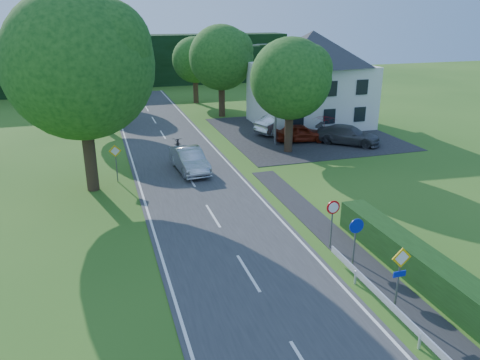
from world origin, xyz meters
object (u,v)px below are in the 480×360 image
object	(u,v)px
moving_car	(190,160)
parked_car_red	(301,133)
streetlight	(275,90)
parked_car_silver_a	(282,124)
parked_car_grey	(348,135)
motorcycle	(178,143)
parasol	(324,127)

from	to	relation	value
moving_car	parked_car_red	world-z (taller)	moving_car
streetlight	moving_car	bearing A→B (deg)	-150.35
moving_car	parked_car_silver_a	bearing A→B (deg)	34.23
moving_car	parked_car_grey	size ratio (longest dim) A/B	0.94
streetlight	parked_car_silver_a	world-z (taller)	streetlight
moving_car	motorcycle	bearing A→B (deg)	84.26
parked_car_red	parasol	size ratio (longest dim) A/B	2.00
parasol	parked_car_silver_a	bearing A→B (deg)	136.66
streetlight	parasol	xyz separation A→B (m)	(4.94, 0.87, -3.47)
motorcycle	parked_car_silver_a	distance (m)	10.16
parked_car_grey	streetlight	bearing A→B (deg)	118.16
streetlight	parked_car_red	bearing A→B (deg)	8.21
parasol	parked_car_grey	bearing A→B (deg)	-66.53
motorcycle	parasol	bearing A→B (deg)	13.59
parked_car_grey	parasol	world-z (taller)	parasol
parasol	streetlight	bearing A→B (deg)	-170.06
streetlight	parked_car_grey	distance (m)	7.14
streetlight	parasol	distance (m)	6.10
motorcycle	parked_car_red	size ratio (longest dim) A/B	0.49
parked_car_grey	parked_car_red	bearing A→B (deg)	103.95
streetlight	parked_car_red	size ratio (longest dim) A/B	1.88
streetlight	motorcycle	distance (m)	8.62
parked_car_red	streetlight	bearing A→B (deg)	106.49
moving_car	parked_car_red	bearing A→B (deg)	20.36
parked_car_grey	motorcycle	bearing A→B (deg)	122.48
motorcycle	moving_car	bearing A→B (deg)	-77.91
parked_car_red	parked_car_silver_a	xyz separation A→B (m)	(-0.40, 3.16, 0.11)
moving_car	parked_car_red	xyz separation A→B (m)	(10.29, 4.78, -0.07)
parked_car_red	parked_car_grey	bearing A→B (deg)	-109.57
streetlight	parked_car_red	distance (m)	4.49
motorcycle	parked_car_red	xyz separation A→B (m)	(10.18, -0.43, 0.18)
moving_car	parasol	distance (m)	13.76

